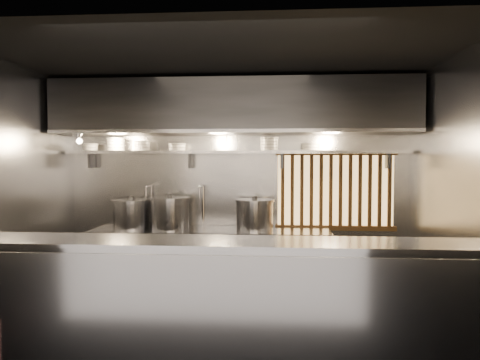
# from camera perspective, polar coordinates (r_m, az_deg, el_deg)

# --- Properties ---
(floor) EXTENTS (4.50, 4.50, 0.00)m
(floor) POSITION_cam_1_polar(r_m,az_deg,el_deg) (5.07, -1.90, -18.12)
(floor) COLOR black
(floor) RESTS_ON ground
(ceiling) EXTENTS (4.50, 4.50, 0.00)m
(ceiling) POSITION_cam_1_polar(r_m,az_deg,el_deg) (4.85, -1.95, 14.57)
(ceiling) COLOR black
(ceiling) RESTS_ON wall_back
(wall_back) EXTENTS (4.50, 0.00, 4.50)m
(wall_back) POSITION_cam_1_polar(r_m,az_deg,el_deg) (6.25, -0.41, -1.01)
(wall_back) COLOR gray
(wall_back) RESTS_ON floor
(wall_left) EXTENTS (0.00, 3.00, 3.00)m
(wall_left) POSITION_cam_1_polar(r_m,az_deg,el_deg) (5.48, -26.00, -1.79)
(wall_left) COLOR gray
(wall_left) RESTS_ON floor
(wall_right) EXTENTS (0.00, 3.00, 3.00)m
(wall_right) POSITION_cam_1_polar(r_m,az_deg,el_deg) (5.04, 24.45, -2.12)
(wall_right) COLOR gray
(wall_right) RESTS_ON floor
(serving_counter) EXTENTS (4.50, 0.56, 1.13)m
(serving_counter) POSITION_cam_1_polar(r_m,az_deg,el_deg) (3.99, -3.48, -15.35)
(serving_counter) COLOR #9E9EA4
(serving_counter) RESTS_ON floor
(cooking_bench) EXTENTS (3.00, 0.70, 0.90)m
(cooking_bench) POSITION_cam_1_polar(r_m,az_deg,el_deg) (6.05, -3.58, -10.23)
(cooking_bench) COLOR #9E9EA4
(cooking_bench) RESTS_ON floor
(bowl_shelf) EXTENTS (4.40, 0.34, 0.04)m
(bowl_shelf) POSITION_cam_1_polar(r_m,az_deg,el_deg) (6.06, -0.56, 3.42)
(bowl_shelf) COLOR #9E9EA4
(bowl_shelf) RESTS_ON wall_back
(exhaust_hood) EXTENTS (4.40, 0.81, 0.65)m
(exhaust_hood) POSITION_cam_1_polar(r_m,az_deg,el_deg) (5.87, -0.75, 8.76)
(exhaust_hood) COLOR #2D2D30
(exhaust_hood) RESTS_ON ceiling
(wood_screen) EXTENTS (1.56, 0.09, 1.04)m
(wood_screen) POSITION_cam_1_polar(r_m,az_deg,el_deg) (6.23, 11.55, -1.26)
(wood_screen) COLOR #FFC972
(wood_screen) RESTS_ON wall_back
(faucet_left) EXTENTS (0.04, 0.30, 0.50)m
(faucet_left) POSITION_cam_1_polar(r_m,az_deg,el_deg) (6.33, -10.96, -1.86)
(faucet_left) COLOR silver
(faucet_left) RESTS_ON wall_back
(faucet_right) EXTENTS (0.04, 0.30, 0.50)m
(faucet_right) POSITION_cam_1_polar(r_m,az_deg,el_deg) (6.18, -4.68, -1.93)
(faucet_right) COLOR silver
(faucet_right) RESTS_ON wall_back
(heat_lamp) EXTENTS (0.25, 0.35, 0.20)m
(heat_lamp) POSITION_cam_1_polar(r_m,az_deg,el_deg) (6.08, -19.17, 5.04)
(heat_lamp) COLOR #9E9EA4
(heat_lamp) RESTS_ON exhaust_hood
(pendant_bulb) EXTENTS (0.09, 0.09, 0.19)m
(pendant_bulb) POSITION_cam_1_polar(r_m,az_deg,el_deg) (5.95, -1.62, 4.22)
(pendant_bulb) COLOR #2D2D30
(pendant_bulb) RESTS_ON exhaust_hood
(stock_pot_left) EXTENTS (0.55, 0.55, 0.41)m
(stock_pot_left) POSITION_cam_1_polar(r_m,az_deg,el_deg) (6.17, -13.14, -4.04)
(stock_pot_left) COLOR #9E9EA4
(stock_pot_left) RESTS_ON cooking_bench
(stock_pot_mid) EXTENTS (0.58, 0.58, 0.45)m
(stock_pot_mid) POSITION_cam_1_polar(r_m,az_deg,el_deg) (6.00, -8.54, -4.00)
(stock_pot_mid) COLOR #9E9EA4
(stock_pot_mid) RESTS_ON cooking_bench
(stock_pot_right) EXTENTS (0.64, 0.64, 0.42)m
(stock_pot_right) POSITION_cam_1_polar(r_m,az_deg,el_deg) (5.92, 1.80, -4.20)
(stock_pot_right) COLOR #9E9EA4
(stock_pot_right) RESTS_ON cooking_bench
(bowl_stack_0) EXTENTS (0.21, 0.21, 0.09)m
(bowl_stack_0) POSITION_cam_1_polar(r_m,az_deg,el_deg) (6.52, -17.80, 3.82)
(bowl_stack_0) COLOR silver
(bowl_stack_0) RESTS_ON bowl_shelf
(bowl_stack_1) EXTENTS (0.24, 0.24, 0.17)m
(bowl_stack_1) POSITION_cam_1_polar(r_m,az_deg,el_deg) (6.40, -14.92, 4.22)
(bowl_stack_1) COLOR silver
(bowl_stack_1) RESTS_ON bowl_shelf
(bowl_stack_2) EXTENTS (0.22, 0.22, 0.13)m
(bowl_stack_2) POSITION_cam_1_polar(r_m,az_deg,el_deg) (6.29, -11.81, 4.11)
(bowl_stack_2) COLOR silver
(bowl_stack_2) RESTS_ON bowl_shelf
(bowl_stack_3) EXTENTS (0.23, 0.23, 0.09)m
(bowl_stack_3) POSITION_cam_1_polar(r_m,az_deg,el_deg) (6.17, -7.68, 4.00)
(bowl_stack_3) COLOR silver
(bowl_stack_3) RESTS_ON bowl_shelf
(bowl_stack_4) EXTENTS (0.24, 0.24, 0.17)m
(bowl_stack_4) POSITION_cam_1_polar(r_m,az_deg,el_deg) (6.04, 3.60, 4.41)
(bowl_stack_4) COLOR silver
(bowl_stack_4) RESTS_ON bowl_shelf
(bowl_stack_5) EXTENTS (0.24, 0.24, 0.09)m
(bowl_stack_5) POSITION_cam_1_polar(r_m,az_deg,el_deg) (6.05, 8.62, 4.02)
(bowl_stack_5) COLOR silver
(bowl_stack_5) RESTS_ON bowl_shelf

